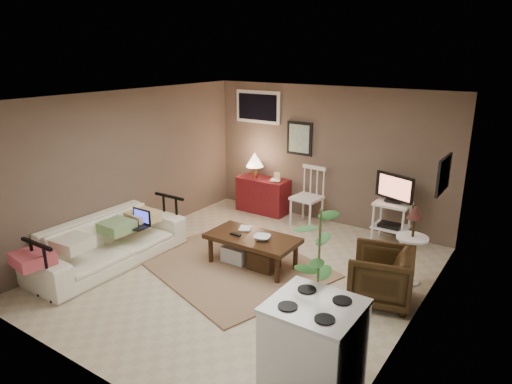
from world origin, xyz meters
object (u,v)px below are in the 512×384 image
Objects in this scene: coffee_table at (252,249)px; sofa at (108,235)px; red_console at (262,192)px; stove at (313,353)px; armchair at (381,273)px; potted_plant at (318,279)px; tv_stand at (392,207)px; spindle_chair at (308,198)px; side_table at (413,235)px.

sofa reaches higher than coffee_table.
stove is at bearing -51.71° from red_console.
potted_plant is at bearing -21.53° from armchair.
tv_stand reaches higher than sofa.
tv_stand is 0.71× the size of potted_plant.
potted_plant is (0.29, -3.19, 0.25)m from tv_stand.
tv_stand is at bearing -0.16° from spindle_chair.
spindle_chair reaches higher than sofa.
sofa is 2.34× the size of stove.
potted_plant is at bearing -60.74° from spindle_chair.
armchair is (1.97, -1.82, -0.11)m from spindle_chair.
stove reaches higher than coffee_table.
tv_stand reaches higher than coffee_table.
side_table is at bearing 152.96° from armchair.
sofa reaches higher than armchair.
stove is (1.92, -1.87, 0.21)m from coffee_table.
armchair is at bearing 82.21° from potted_plant.
stove reaches higher than sofa.
sofa is 2.10× the size of side_table.
stove is (3.08, -3.90, 0.09)m from red_console.
spindle_chair is 0.65× the size of potted_plant.
tv_stand is at bearing 95.18° from potted_plant.
armchair is at bearing -32.81° from red_console.
red_console is at bearing 177.53° from tv_stand.
side_table is (2.13, -1.15, 0.19)m from spindle_chair.
tv_stand is 1.90m from armchair.
coffee_table is 2.34m from red_console.
coffee_table is 1.33× the size of stove.
potted_plant is (1.65, -1.27, 0.57)m from coffee_table.
side_table is 2.07m from potted_plant.
spindle_chair reaches higher than armchair.
armchair is (3.59, 1.18, -0.07)m from sofa.
sofa is 3.07× the size of armchair.
armchair is (0.48, -1.82, -0.23)m from tv_stand.
potted_plant is at bearing -99.63° from side_table.
coffee_table is 1.26× the size of spindle_chair.
stove is (2.06, -3.79, 0.00)m from spindle_chair.
red_console reaches higher than stove.
armchair is at bearing -71.87° from sofa.
coffee_table is 1.75× the size of armchair.
armchair is 0.76× the size of stove.
tv_stand is (1.50, -0.00, 0.12)m from spindle_chair.
coffee_table is at bearing 135.82° from stove.
armchair is at bearing 92.41° from stove.
side_table is 0.68× the size of potted_plant.
sofa is 3.41m from spindle_chair.
sofa is at bearing -136.13° from tv_stand.
spindle_chair is 0.95× the size of side_table.
red_console is (0.60, 3.11, -0.05)m from sofa.
spindle_chair is at bearing 151.60° from side_table.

